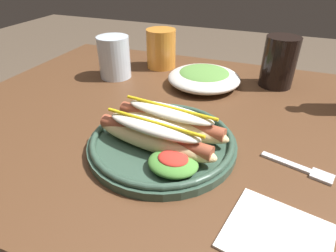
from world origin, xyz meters
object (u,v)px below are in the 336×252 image
at_px(napkin, 277,236).
at_px(water_cup, 114,57).
at_px(hot_dog_plate, 163,137).
at_px(soda_cup, 279,62).
at_px(fork, 302,169).
at_px(side_bowl, 204,77).
at_px(extra_cup, 161,49).

bearing_deg(napkin, water_cup, 139.46).
xyz_separation_m(hot_dog_plate, soda_cup, (0.18, 0.38, 0.04)).
xyz_separation_m(fork, water_cup, (-0.51, 0.25, 0.06)).
height_order(soda_cup, side_bowl, soda_cup).
height_order(water_cup, napkin, water_cup).
xyz_separation_m(water_cup, extra_cup, (0.09, 0.13, -0.00)).
height_order(hot_dog_plate, side_bowl, hot_dog_plate).
relative_size(extra_cup, side_bowl, 0.59).
bearing_deg(water_cup, hot_dog_plate, -46.84).
relative_size(fork, napkin, 0.93).
height_order(hot_dog_plate, soda_cup, soda_cup).
relative_size(soda_cup, napkin, 1.02).
bearing_deg(side_bowl, fork, -48.46).
bearing_deg(hot_dog_plate, soda_cup, 64.97).
bearing_deg(side_bowl, hot_dog_plate, -89.19).
bearing_deg(extra_cup, side_bowl, -29.80).
xyz_separation_m(extra_cup, side_bowl, (0.16, -0.09, -0.03)).
height_order(side_bowl, napkin, side_bowl).
bearing_deg(fork, napkin, -85.99).
bearing_deg(soda_cup, water_cup, -166.82).
bearing_deg(fork, hot_dog_plate, -157.55).
bearing_deg(hot_dog_plate, water_cup, 133.16).
relative_size(hot_dog_plate, soda_cup, 2.10).
bearing_deg(soda_cup, fork, -79.33).
xyz_separation_m(fork, napkin, (-0.03, -0.16, -0.00)).
height_order(hot_dog_plate, water_cup, water_cup).
distance_m(soda_cup, extra_cup, 0.35).
bearing_deg(water_cup, side_bowl, 6.76).
distance_m(soda_cup, side_bowl, 0.20).
distance_m(water_cup, side_bowl, 0.26).
distance_m(fork, extra_cup, 0.56).
xyz_separation_m(fork, extra_cup, (-0.42, 0.38, 0.06)).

